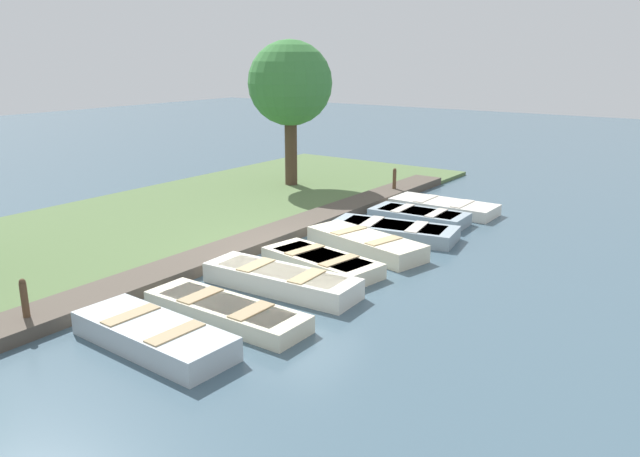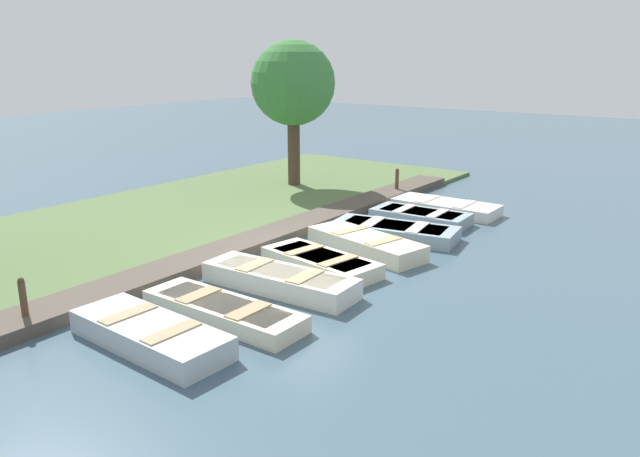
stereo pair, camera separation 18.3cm
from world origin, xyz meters
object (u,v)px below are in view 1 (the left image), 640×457
object	(u,v)px
rowboat_2	(281,280)
rowboat_3	(321,262)
rowboat_6	(419,216)
mooring_post_near	(25,304)
rowboat_0	(153,335)
park_tree_left	(290,84)
rowboat_7	(443,206)
mooring_post_far	(394,182)
rowboat_5	(394,231)
rowboat_1	(226,311)
rowboat_4	(366,243)

from	to	relation	value
rowboat_2	rowboat_3	world-z (taller)	rowboat_2
rowboat_6	rowboat_3	bearing A→B (deg)	-91.78
rowboat_3	mooring_post_near	world-z (taller)	mooring_post_near
rowboat_0	park_tree_left	world-z (taller)	park_tree_left
rowboat_6	park_tree_left	xyz separation A→B (m)	(-5.89, 1.66, 3.43)
rowboat_7	park_tree_left	xyz separation A→B (m)	(-5.94, 0.14, 3.43)
mooring_post_far	park_tree_left	xyz separation A→B (m)	(-3.65, -0.94, 3.13)
rowboat_5	rowboat_6	size ratio (longest dim) A/B	1.23
rowboat_5	mooring_post_near	world-z (taller)	mooring_post_near
rowboat_0	mooring_post_near	size ratio (longest dim) A/B	3.20
rowboat_6	mooring_post_far	xyz separation A→B (m)	(-2.24, 2.60, 0.30)
rowboat_1	rowboat_6	world-z (taller)	rowboat_6
mooring_post_near	mooring_post_far	size ratio (longest dim) A/B	1.00
rowboat_6	mooring_post_far	bearing A→B (deg)	128.04
rowboat_0	rowboat_6	xyz separation A→B (m)	(-0.04, 9.55, -0.03)
rowboat_3	mooring_post_near	bearing A→B (deg)	-103.22
rowboat_1	mooring_post_far	distance (m)	10.96
rowboat_0	rowboat_4	distance (m)	6.35
rowboat_2	park_tree_left	bearing A→B (deg)	123.72
rowboat_1	rowboat_5	distance (m)	6.33
rowboat_2	rowboat_5	world-z (taller)	rowboat_2
rowboat_0	rowboat_7	distance (m)	11.08
mooring_post_far	rowboat_7	bearing A→B (deg)	-25.08
rowboat_5	mooring_post_far	bearing A→B (deg)	108.79
park_tree_left	rowboat_5	bearing A→B (deg)	-29.46
rowboat_4	mooring_post_near	xyz separation A→B (m)	(-2.43, -7.19, 0.26)
rowboat_5	park_tree_left	distance (m)	7.74
rowboat_7	mooring_post_near	xyz separation A→B (m)	(-2.29, -11.92, 0.31)
park_tree_left	rowboat_1	bearing A→B (deg)	-57.86
rowboat_3	park_tree_left	world-z (taller)	park_tree_left
rowboat_4	rowboat_1	bearing A→B (deg)	-76.37
rowboat_1	rowboat_3	size ratio (longest dim) A/B	1.11
rowboat_3	park_tree_left	distance (m)	9.49
mooring_post_near	rowboat_0	bearing A→B (deg)	20.27
rowboat_3	mooring_post_far	world-z (taller)	mooring_post_far
rowboat_1	rowboat_3	xyz separation A→B (m)	(-0.16, 3.20, 0.01)
rowboat_6	rowboat_4	bearing A→B (deg)	-89.24
rowboat_0	rowboat_5	xyz separation A→B (m)	(0.12, 7.80, -0.03)
rowboat_7	rowboat_3	bearing A→B (deg)	-89.98
rowboat_1	rowboat_3	distance (m)	3.20
rowboat_1	rowboat_4	size ratio (longest dim) A/B	1.00
rowboat_0	rowboat_6	distance (m)	9.55
rowboat_2	park_tree_left	size ratio (longest dim) A/B	0.66
rowboat_3	rowboat_6	size ratio (longest dim) A/B	1.07
rowboat_2	rowboat_6	world-z (taller)	rowboat_2
rowboat_1	rowboat_5	bearing A→B (deg)	90.62
rowboat_4	mooring_post_far	distance (m)	6.29
rowboat_4	rowboat_7	bearing A→B (deg)	104.83
mooring_post_far	rowboat_0	bearing A→B (deg)	-79.39
rowboat_3	mooring_post_near	distance (m)	5.98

